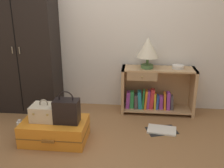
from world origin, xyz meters
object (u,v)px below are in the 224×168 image
Objects in this scene: bookshelf at (155,92)px; bottle at (20,127)px; handbag at (67,111)px; bowl at (178,67)px; train_case at (45,112)px; table_lamp at (148,48)px; open_book_on_floor at (162,130)px; wardrobe at (24,47)px; suitcase_large at (55,130)px.

bottle is (-1.67, -0.84, -0.22)m from bookshelf.
bowl is at bearing 35.26° from handbag.
handbag is (-1.03, -0.95, 0.08)m from bookshelf.
table_lamp is at bearing 36.86° from train_case.
bookshelf reaches higher than open_book_on_floor.
bookshelf is 0.65m from open_book_on_floor.
bottle is at bearing -74.99° from wardrobe.
bowl is at bearing -1.00° from bookshelf.
open_book_on_floor is (1.11, 0.37, -0.39)m from handbag.
bowl reaches higher than bottle.
table_lamp is 1.60m from train_case.
bookshelf reaches higher than handbag.
handbag is at bearing -134.40° from table_lamp.
table_lamp is at bearing 27.85° from bottle.
train_case is 0.77× the size of handbag.
handbag is at bearing -144.74° from bowl.
bookshelf is 6.32× the size of bowl.
train_case is 1.53× the size of bottle.
wardrobe reaches higher than handbag.
bowl is at bearing 29.30° from train_case.
suitcase_large is at bearing -148.26° from bowl.
wardrobe reaches higher than suitcase_large.
bookshelf is 1.38× the size of suitcase_large.
bookshelf reaches higher than suitcase_large.
bowl reaches higher than suitcase_large.
table_lamp is at bearing 45.60° from handbag.
train_case is at bearing -150.70° from bowl.
train_case is at bearing 170.06° from suitcase_large.
wardrobe is 2.22m from open_book_on_floor.
handbag is at bearing -161.31° from open_book_on_floor.
suitcase_large is at bearing -139.62° from table_lamp.
table_lamp is 1.14× the size of handbag.
train_case is 1.46m from open_book_on_floor.
handbag is 1.98× the size of bottle.
suitcase_large is 3.92× the size of bottle.
handbag is at bearing -46.45° from wardrobe.
table_lamp reaches higher than bookshelf.
bookshelf is at bearing 26.61° from bottle.
bottle is (-1.54, -0.82, -0.86)m from table_lamp.
table_lamp is at bearing 109.92° from open_book_on_floor.
wardrobe reaches higher than train_case.
bookshelf reaches higher than bottle.
bottle is at bearing -152.15° from table_lamp.
bottle is at bearing -157.11° from bowl.
wardrobe is 1.18m from train_case.
suitcase_large is at bearing -51.77° from wardrobe.
wardrobe is 2.51× the size of suitcase_large.
table_lamp is 1.10m from open_book_on_floor.
wardrobe reaches higher than bookshelf.
bottle is 1.76m from open_book_on_floor.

